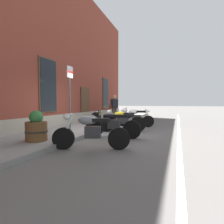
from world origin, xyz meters
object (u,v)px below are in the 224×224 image
Objects in this scene: motorcycle_grey_naked at (90,132)px; barrel_planter at (36,128)px; motorcycle_black_sport at (111,123)px; parking_sign at (70,90)px; motorcycle_white_sport at (134,116)px; motorcycle_yellow_naked at (122,121)px; pedestrian_dark_jacket at (114,106)px.

barrel_planter is at bearing 95.30° from motorcycle_grey_naked.
parking_sign is (-0.21, 1.59, 1.23)m from motorcycle_black_sport.
motorcycle_black_sport is 3.25m from motorcycle_white_sport.
motorcycle_black_sport is (1.75, 0.04, 0.08)m from motorcycle_grey_naked.
motorcycle_yellow_naked is 3.82m from barrel_planter.
motorcycle_white_sport reaches higher than motorcycle_black_sport.
barrel_planter is (-0.16, 1.72, 0.04)m from motorcycle_grey_naked.
pedestrian_dark_jacket is at bearing 24.02° from motorcycle_yellow_naked.
motorcycle_grey_naked is 3.29m from motorcycle_yellow_naked.
parking_sign reaches higher than pedestrian_dark_jacket.
motorcycle_white_sport is 0.74× the size of parking_sign.
motorcycle_white_sport is (5.00, -0.09, 0.09)m from motorcycle_grey_naked.
motorcycle_black_sport is 5.46m from pedestrian_dark_jacket.
parking_sign is at bearing 97.51° from motorcycle_black_sport.
pedestrian_dark_jacket reaches higher than barrel_planter.
motorcycle_yellow_naked is 4.03m from pedestrian_dark_jacket.
motorcycle_grey_naked is 1.04× the size of motorcycle_yellow_naked.
motorcycle_grey_naked is at bearing 179.02° from motorcycle_white_sport.
parking_sign is 2.12m from barrel_planter.
motorcycle_black_sport is 2.02m from parking_sign.
parking_sign reaches higher than barrel_planter.
motorcycle_white_sport is 1.15× the size of pedestrian_dark_jacket.
motorcycle_white_sport is at bearing -26.34° from parking_sign.
motorcycle_white_sport is at bearing -5.06° from motorcycle_yellow_naked.
motorcycle_white_sport is at bearing -19.28° from barrel_planter.
motorcycle_grey_naked is 7.16m from pedestrian_dark_jacket.
motorcycle_grey_naked is 5.00m from motorcycle_white_sport.
motorcycle_grey_naked is at bearing -84.70° from barrel_planter.
motorcycle_white_sport reaches higher than motorcycle_grey_naked.
motorcycle_white_sport reaches higher than motorcycle_yellow_naked.
barrel_planter is (-5.16, 1.80, -0.05)m from motorcycle_white_sport.
motorcycle_white_sport is 4.05m from parking_sign.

